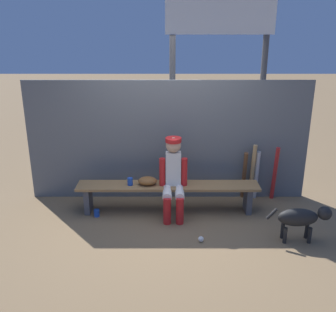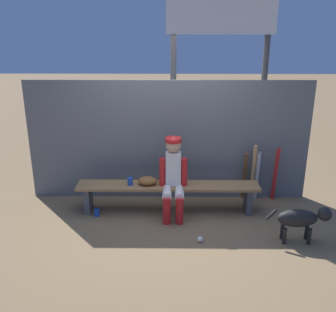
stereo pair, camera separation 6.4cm
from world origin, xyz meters
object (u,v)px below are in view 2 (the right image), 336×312
(dugout_bench, at_px, (168,190))
(dog, at_px, (302,218))
(bat_aluminum_red, at_px, (275,174))
(baseball_glove, at_px, (148,181))
(player_seated, at_px, (173,175))
(baseball, at_px, (200,239))
(cup_on_bench, at_px, (130,181))
(bat_wood_dark, at_px, (245,176))
(cup_on_ground, at_px, (97,213))
(bat_aluminum_silver, at_px, (257,176))
(scoreboard, at_px, (224,32))
(bat_wood_tan, at_px, (253,173))

(dugout_bench, bearing_deg, dog, -25.49)
(bat_aluminum_red, bearing_deg, baseball_glove, -169.41)
(player_seated, relative_size, baseball, 15.73)
(cup_on_bench, height_order, dog, cup_on_bench)
(player_seated, height_order, baseball_glove, player_seated)
(bat_wood_dark, relative_size, bat_aluminum_red, 0.91)
(baseball_glove, distance_m, dog, 2.21)
(dugout_bench, distance_m, cup_on_bench, 0.58)
(baseball_glove, bearing_deg, dog, -22.10)
(bat_wood_dark, bearing_deg, cup_on_ground, -165.59)
(bat_wood_dark, height_order, cup_on_bench, bat_wood_dark)
(bat_aluminum_silver, bearing_deg, scoreboard, 123.88)
(baseball_glove, bearing_deg, player_seated, -15.85)
(baseball_glove, relative_size, bat_wood_tan, 0.30)
(bat_wood_tan, height_order, cup_on_bench, bat_wood_tan)
(dugout_bench, distance_m, dog, 1.92)
(bat_wood_tan, xyz_separation_m, bat_aluminum_red, (0.34, -0.05, -0.01))
(dugout_bench, xyz_separation_m, bat_wood_dark, (1.21, 0.41, 0.07))
(baseball, bearing_deg, cup_on_bench, 139.55)
(cup_on_bench, bearing_deg, bat_aluminum_red, 9.73)
(bat_wood_dark, xyz_separation_m, cup_on_ground, (-2.26, -0.58, -0.36))
(baseball_glove, height_order, cup_on_bench, baseball_glove)
(bat_aluminum_silver, xyz_separation_m, dog, (0.33, -1.26, -0.07))
(cup_on_bench, bearing_deg, baseball_glove, 2.96)
(bat_wood_tan, relative_size, bat_aluminum_silver, 1.14)
(dog, bearing_deg, cup_on_bench, 160.47)
(bat_aluminum_silver, relative_size, bat_aluminum_red, 0.89)
(dugout_bench, height_order, bat_wood_dark, bat_wood_dark)
(cup_on_ground, xyz_separation_m, dog, (2.79, -0.66, 0.28))
(dugout_bench, xyz_separation_m, bat_wood_tan, (1.33, 0.42, 0.12))
(baseball_glove, relative_size, scoreboard, 0.08)
(dog, bearing_deg, bat_wood_tan, 107.91)
(baseball_glove, relative_size, dog, 0.33)
(baseball_glove, xyz_separation_m, bat_aluminum_red, (1.98, 0.37, -0.04))
(dugout_bench, height_order, dog, dog)
(dugout_bench, bearing_deg, bat_aluminum_silver, 17.09)
(bat_wood_dark, height_order, bat_wood_tan, bat_wood_tan)
(cup_on_bench, bearing_deg, cup_on_ground, -162.33)
(player_seated, bearing_deg, dog, -23.46)
(bat_aluminum_red, bearing_deg, dugout_bench, -167.56)
(bat_aluminum_silver, height_order, scoreboard, scoreboard)
(bat_wood_dark, relative_size, cup_on_ground, 7.57)
(bat_wood_tan, bearing_deg, bat_aluminum_silver, 11.78)
(dugout_bench, bearing_deg, cup_on_bench, -178.64)
(bat_aluminum_silver, relative_size, cup_on_ground, 7.42)
(player_seated, relative_size, cup_on_ground, 10.58)
(baseball_glove, relative_size, bat_wood_dark, 0.34)
(player_seated, relative_size, scoreboard, 0.32)
(dugout_bench, xyz_separation_m, dog, (1.74, -0.83, -0.01))
(dugout_bench, xyz_separation_m, cup_on_ground, (-1.05, -0.17, -0.29))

